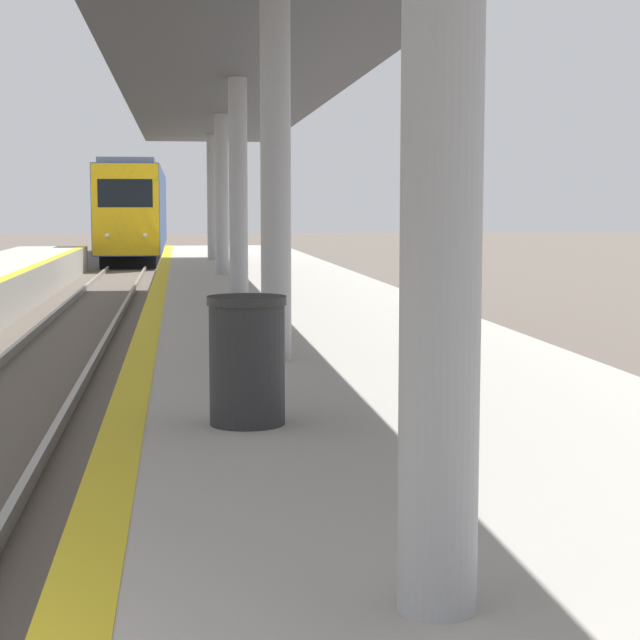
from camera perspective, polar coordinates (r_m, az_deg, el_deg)
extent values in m
cube|color=black|center=(52.90, -9.73, 3.59)|extent=(2.23, 19.31, 0.55)
cube|color=#33518C|center=(52.85, -9.77, 5.85)|extent=(2.63, 21.45, 3.62)
cube|color=gold|center=(42.22, -10.33, 5.81)|extent=(2.58, 0.16, 3.55)
cube|color=black|center=(42.16, -10.35, 6.67)|extent=(2.10, 0.06, 1.09)
cube|color=slate|center=(52.88, -9.81, 7.94)|extent=(2.23, 20.38, 0.24)
sphere|color=white|center=(42.21, -11.29, 4.44)|extent=(0.18, 0.18, 0.18)
sphere|color=white|center=(42.14, -9.33, 4.48)|extent=(0.18, 0.18, 0.18)
cylinder|color=#99999E|center=(3.93, 6.54, 9.87)|extent=(0.30, 0.30, 3.55)
cylinder|color=#99999E|center=(10.56, -2.38, 7.48)|extent=(0.30, 0.30, 3.55)
cylinder|color=#99999E|center=(17.26, -4.38, 6.91)|extent=(0.30, 0.30, 3.55)
cylinder|color=#99999E|center=(23.96, -5.27, 6.65)|extent=(0.30, 0.30, 3.55)
cylinder|color=#99999E|center=(30.67, -5.76, 6.51)|extent=(0.30, 0.30, 3.55)
cube|color=#3F3F44|center=(17.39, -4.43, 13.09)|extent=(3.88, 33.57, 0.20)
cylinder|color=#262628|center=(7.45, -3.90, -2.39)|extent=(0.53, 0.53, 0.84)
cylinder|color=#262626|center=(7.39, -3.93, 1.05)|extent=(0.55, 0.55, 0.06)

